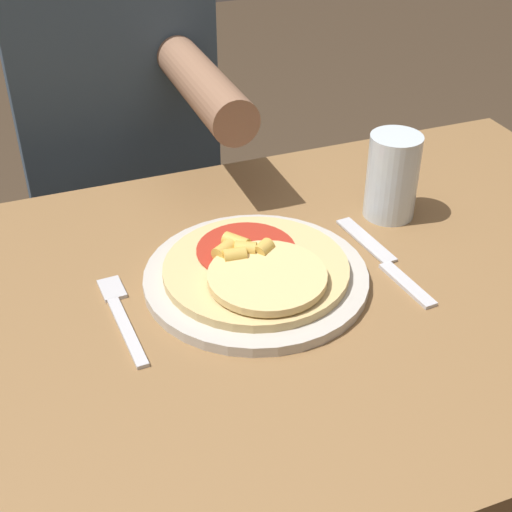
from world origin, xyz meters
name	(u,v)px	position (x,y,z in m)	size (l,w,h in m)	color
dining_table	(290,365)	(0.00, 0.00, 0.62)	(1.11, 0.71, 0.75)	olive
plate	(256,277)	(-0.04, 0.03, 0.76)	(0.29, 0.29, 0.01)	beige
pizza	(257,268)	(-0.04, 0.03, 0.78)	(0.24, 0.24, 0.04)	#DBBC7A
fork	(121,313)	(-0.21, 0.03, 0.75)	(0.03, 0.18, 0.00)	silver
knife	(385,261)	(0.14, 0.01, 0.75)	(0.03, 0.22, 0.00)	silver
drinking_glass	(392,176)	(0.20, 0.12, 0.81)	(0.07, 0.07, 0.13)	silver
person_diner	(118,142)	(-0.10, 0.61, 0.70)	(0.35, 0.52, 1.21)	#2D2D38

